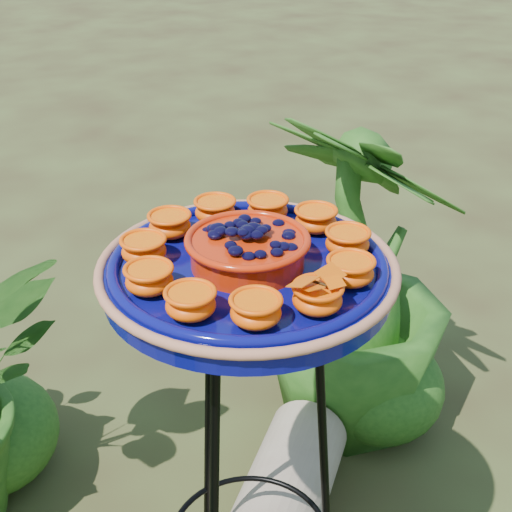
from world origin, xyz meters
name	(u,v)px	position (x,y,z in m)	size (l,w,h in m)	color
tripod_stand	(249,451)	(0.05, -0.05, 0.59)	(0.40, 0.40, 0.97)	black
feeder_dish	(248,265)	(0.05, -0.05, 1.02)	(0.56, 0.56, 0.12)	#070957
shrub_back_right	(357,279)	(0.70, 0.50, 0.52)	(0.58, 0.58, 1.04)	#1D4913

